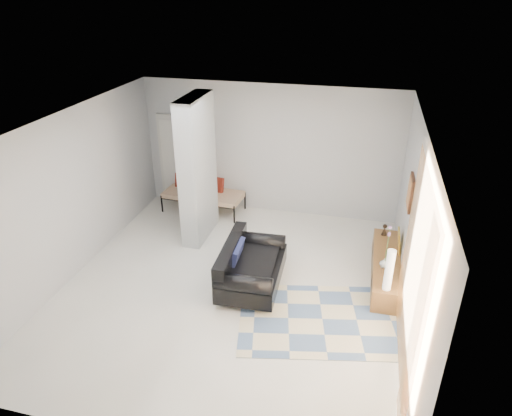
# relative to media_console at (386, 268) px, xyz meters

# --- Properties ---
(floor) EXTENTS (6.00, 6.00, 0.00)m
(floor) POSITION_rel_media_console_xyz_m (-2.52, -0.90, -0.20)
(floor) COLOR beige
(floor) RESTS_ON ground
(ceiling) EXTENTS (6.00, 6.00, 0.00)m
(ceiling) POSITION_rel_media_console_xyz_m (-2.52, -0.90, 2.60)
(ceiling) COLOR white
(ceiling) RESTS_ON wall_back
(wall_back) EXTENTS (6.00, 0.00, 6.00)m
(wall_back) POSITION_rel_media_console_xyz_m (-2.52, 2.10, 1.20)
(wall_back) COLOR #B5B6B9
(wall_back) RESTS_ON ground
(wall_front) EXTENTS (6.00, 0.00, 6.00)m
(wall_front) POSITION_rel_media_console_xyz_m (-2.52, -3.90, 1.20)
(wall_front) COLOR #B5B6B9
(wall_front) RESTS_ON ground
(wall_left) EXTENTS (0.00, 6.00, 6.00)m
(wall_left) POSITION_rel_media_console_xyz_m (-5.27, -0.90, 1.20)
(wall_left) COLOR #B5B6B9
(wall_left) RESTS_ON ground
(wall_right) EXTENTS (0.00, 6.00, 6.00)m
(wall_right) POSITION_rel_media_console_xyz_m (0.23, -0.90, 1.20)
(wall_right) COLOR #B5B6B9
(wall_right) RESTS_ON ground
(partition_column) EXTENTS (0.35, 1.20, 2.80)m
(partition_column) POSITION_rel_media_console_xyz_m (-3.62, 0.70, 1.20)
(partition_column) COLOR #ADB3B5
(partition_column) RESTS_ON floor
(hallway_door) EXTENTS (0.85, 0.06, 2.04)m
(hallway_door) POSITION_rel_media_console_xyz_m (-4.62, 2.06, 0.82)
(hallway_door) COLOR beige
(hallway_door) RESTS_ON floor
(curtain) EXTENTS (0.00, 2.55, 2.55)m
(curtain) POSITION_rel_media_console_xyz_m (0.15, -2.05, 1.25)
(curtain) COLOR orange
(curtain) RESTS_ON wall_right
(wall_art) EXTENTS (0.04, 0.45, 0.55)m
(wall_art) POSITION_rel_media_console_xyz_m (0.20, -0.00, 1.45)
(wall_art) COLOR #391C0F
(wall_art) RESTS_ON wall_right
(media_console) EXTENTS (0.45, 2.04, 0.80)m
(media_console) POSITION_rel_media_console_xyz_m (0.00, 0.00, 0.00)
(media_console) COLOR brown
(media_console) RESTS_ON floor
(loveseat) EXTENTS (1.00, 1.64, 0.76)m
(loveseat) POSITION_rel_media_console_xyz_m (-2.24, -0.75, 0.15)
(loveseat) COLOR silver
(loveseat) RESTS_ON floor
(daybed) EXTENTS (1.79, 0.86, 0.77)m
(daybed) POSITION_rel_media_console_xyz_m (-3.94, 1.73, 0.21)
(daybed) COLOR black
(daybed) RESTS_ON floor
(area_rug) EXTENTS (2.80, 2.15, 0.01)m
(area_rug) POSITION_rel_media_console_xyz_m (-0.92, -1.36, -0.20)
(area_rug) COLOR beige
(area_rug) RESTS_ON floor
(cylinder_lamp) EXTENTS (0.13, 0.13, 0.69)m
(cylinder_lamp) POSITION_rel_media_console_xyz_m (-0.02, -0.89, 0.54)
(cylinder_lamp) COLOR white
(cylinder_lamp) RESTS_ON media_console
(bronze_figurine) EXTENTS (0.12, 0.12, 0.22)m
(bronze_figurine) POSITION_rel_media_console_xyz_m (-0.05, 0.80, 0.30)
(bronze_figurine) COLOR black
(bronze_figurine) RESTS_ON media_console
(vase) EXTENTS (0.19, 0.19, 0.17)m
(vase) POSITION_rel_media_console_xyz_m (-0.05, -0.29, 0.28)
(vase) COLOR silver
(vase) RESTS_ON media_console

